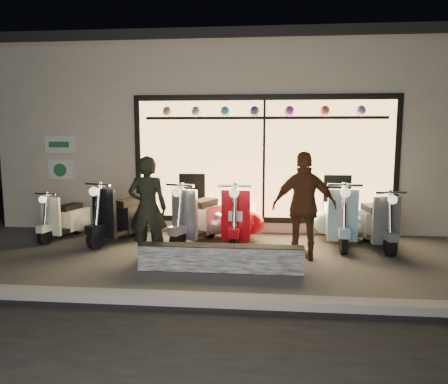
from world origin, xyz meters
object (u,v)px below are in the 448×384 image
at_px(graffiti_barrier, 221,258).
at_px(scooter_red, 240,218).
at_px(man, 148,208).
at_px(woman, 304,206).
at_px(scooter_silver, 202,218).

height_order(graffiti_barrier, scooter_red, scooter_red).
distance_m(graffiti_barrier, scooter_red, 1.84).
xyz_separation_m(graffiti_barrier, man, (-1.27, 0.48, 0.67)).
xyz_separation_m(scooter_red, woman, (1.13, -1.08, 0.44)).
distance_m(graffiti_barrier, scooter_silver, 1.92).
bearing_deg(woman, scooter_silver, -35.10).
bearing_deg(scooter_silver, woman, -7.31).
height_order(scooter_silver, scooter_red, scooter_red).
bearing_deg(graffiti_barrier, scooter_red, 84.31).
height_order(scooter_silver, woman, woman).
relative_size(graffiti_barrier, woman, 1.40).
height_order(scooter_red, man, man).
distance_m(graffiti_barrier, woman, 1.65).
bearing_deg(graffiti_barrier, woman, 29.04).
distance_m(scooter_silver, man, 1.56).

